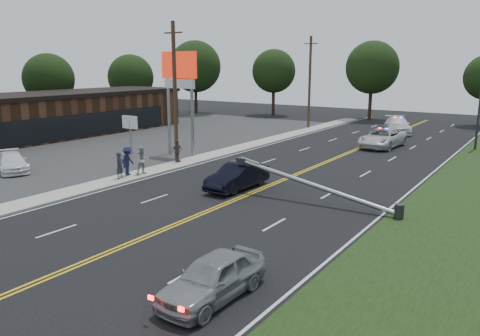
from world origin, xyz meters
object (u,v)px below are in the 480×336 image
Objects in this scene: emergency_b at (398,125)px; pylon_sign at (179,78)px; bystander_c at (128,161)px; small_sign at (130,126)px; fallen_streetlight at (322,188)px; bystander_b at (143,160)px; traffic_signal at (480,99)px; parked_car at (12,162)px; bystander_d at (177,151)px; utility_pole_mid at (175,92)px; emergency_a at (382,138)px; bystander_a at (120,165)px; utility_pole_far at (310,82)px; crashed_sedan at (237,176)px; waiting_sedan at (213,277)px.

pylon_sign is at bearing -138.72° from emergency_b.
small_sign is at bearing 26.71° from bystander_c.
fallen_streetlight is 28.19m from emergency_b.
traffic_signal is at bearing -16.37° from bystander_b.
bystander_d is at bearing -19.83° from parked_car.
emergency_b reaches higher than parked_car.
traffic_signal is 1.63× the size of parked_car.
utility_pole_mid reaches higher than bystander_d.
small_sign reaches higher than bystander_d.
bystander_a reaches higher than emergency_a.
pylon_sign is 1.13× the size of traffic_signal.
bystander_a is at bearing -88.28° from utility_pole_far.
small_sign is 0.68× the size of crashed_sedan.
utility_pole_far is 2.31× the size of parked_car.
parked_car is at bearing 135.39° from bystander_b.
emergency_b is at bearing 11.52° from utility_pole_far.
bystander_d is at bearing 164.71° from fallen_streetlight.
small_sign is 0.71× the size of parked_car.
emergency_b is (9.30, 1.89, -4.26)m from utility_pole_far.
fallen_streetlight is 12.87m from bystander_c.
utility_pole_mid and utility_pole_far have the same top height.
bystander_c is at bearing -88.77° from utility_pole_far.
pylon_sign is 1.41× the size of emergency_b.
bystander_d is at bearing 29.40° from bystander_b.
utility_pole_mid is at bearing -134.15° from emergency_b.
parked_car is (-21.82, 6.36, -0.07)m from waiting_sedan.
fallen_streetlight is 18.87m from emergency_a.
bystander_c is at bearing 5.33° from bystander_a.
bystander_c is at bearing -174.22° from fallen_streetlight.
waiting_sedan is at bearing -132.79° from bystander_a.
pylon_sign is at bearing 37.45° from bystander_d.
bystander_b is at bearing 143.88° from waiting_sedan.
traffic_signal reaches higher than fallen_streetlight.
traffic_signal is 22.62m from fallen_streetlight.
emergency_b is 3.08× the size of bystander_c.
traffic_signal reaches higher than emergency_b.
emergency_a reaches higher than crashed_sedan.
bystander_a is at bearing -170.00° from fallen_streetlight.
waiting_sedan is 2.50× the size of bystander_d.
traffic_signal is 24.01m from crashed_sedan.
emergency_b is at bearing 59.46° from small_sign.
parked_car is at bearing -167.43° from fallen_streetlight.
bystander_b is at bearing -125.92° from traffic_signal.
small_sign is at bearing -141.10° from traffic_signal.
emergency_a is 23.06m from bystander_a.
utility_pole_far is 28.53m from bystander_a.
waiting_sedan is at bearing -94.85° from traffic_signal.
utility_pole_far is at bearing 86.28° from pylon_sign.
bystander_a is at bearing -171.21° from bystander_b.
emergency_a reaches higher than parked_car.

